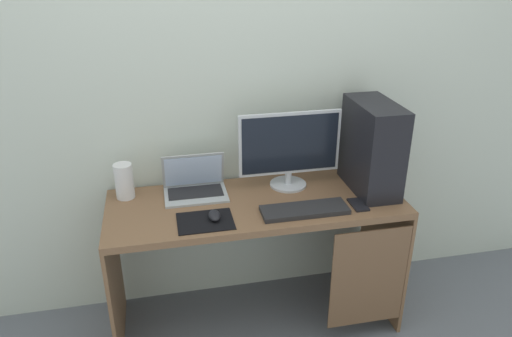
{
  "coord_description": "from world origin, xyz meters",
  "views": [
    {
      "loc": [
        -0.44,
        -2.1,
        1.9
      ],
      "look_at": [
        0.0,
        0.0,
        0.92
      ],
      "focal_mm": 34.03,
      "sensor_mm": 36.0,
      "label": 1
    }
  ],
  "objects": [
    {
      "name": "cell_phone",
      "position": [
        0.48,
        -0.15,
        0.75
      ],
      "size": [
        0.07,
        0.13,
        0.01
      ],
      "primitive_type": "cube",
      "color": "black",
      "rests_on": "desk"
    },
    {
      "name": "ground_plane",
      "position": [
        0.0,
        0.0,
        0.0
      ],
      "size": [
        8.0,
        8.0,
        0.0
      ],
      "primitive_type": "plane",
      "color": "slate"
    },
    {
      "name": "speaker",
      "position": [
        -0.64,
        0.18,
        0.83
      ],
      "size": [
        0.09,
        0.09,
        0.18
      ],
      "primitive_type": "cylinder",
      "color": "silver",
      "rests_on": "desk"
    },
    {
      "name": "desk",
      "position": [
        0.02,
        -0.01,
        0.59
      ],
      "size": [
        1.48,
        0.56,
        0.74
      ],
      "color": "brown",
      "rests_on": "ground_plane"
    },
    {
      "name": "laptop",
      "position": [
        -0.29,
        0.15,
        0.78
      ],
      "size": [
        0.32,
        0.22,
        0.21
      ],
      "color": "#9EA3A8",
      "rests_on": "desk"
    },
    {
      "name": "mouse_left",
      "position": [
        -0.23,
        -0.14,
        0.76
      ],
      "size": [
        0.06,
        0.1,
        0.03
      ],
      "primitive_type": "ellipsoid",
      "color": "black",
      "rests_on": "mousepad"
    },
    {
      "name": "wall_back",
      "position": [
        0.0,
        0.32,
        1.3
      ],
      "size": [
        4.0,
        0.05,
        2.6
      ],
      "color": "beige",
      "rests_on": "ground_plane"
    },
    {
      "name": "keyboard",
      "position": [
        0.21,
        -0.16,
        0.75
      ],
      "size": [
        0.42,
        0.14,
        0.02
      ],
      "primitive_type": "cube",
      "color": "#232326",
      "rests_on": "desk"
    },
    {
      "name": "mousepad",
      "position": [
        -0.27,
        -0.15,
        0.74
      ],
      "size": [
        0.26,
        0.2,
        0.0
      ],
      "primitive_type": "cube",
      "color": "black",
      "rests_on": "desk"
    },
    {
      "name": "pc_tower",
      "position": [
        0.61,
        0.02,
        0.98
      ],
      "size": [
        0.19,
        0.4,
        0.47
      ],
      "primitive_type": "cube",
      "color": "black",
      "rests_on": "desk"
    },
    {
      "name": "monitor",
      "position": [
        0.2,
        0.13,
        0.96
      ],
      "size": [
        0.53,
        0.19,
        0.41
      ],
      "color": "#B7BCC6",
      "rests_on": "desk"
    }
  ]
}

